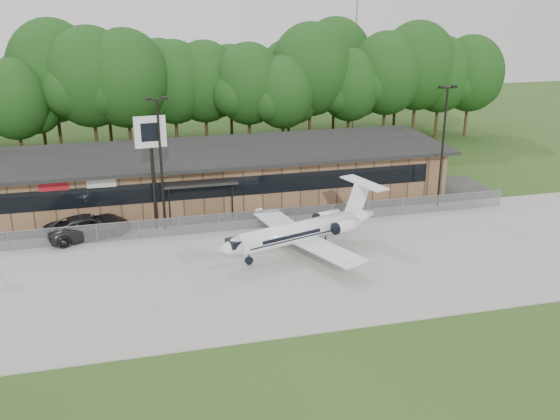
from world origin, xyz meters
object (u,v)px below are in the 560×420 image
object	(u,v)px
suv	(88,226)
pole_sign	(151,144)
terminal	(215,172)
business_jet	(303,232)

from	to	relation	value
suv	pole_sign	xyz separation A→B (m)	(5.01, 0.32, 5.89)
terminal	suv	bearing A→B (deg)	-144.94
suv	business_jet	bearing A→B (deg)	-133.70
business_jet	pole_sign	xyz separation A→B (m)	(-9.71, 7.02, 5.17)
terminal	pole_sign	world-z (taller)	pole_sign
suv	pole_sign	size ratio (longest dim) A/B	0.70
business_jet	suv	bearing A→B (deg)	138.11
pole_sign	suv	bearing A→B (deg)	178.88
business_jet	pole_sign	world-z (taller)	pole_sign
business_jet	pole_sign	size ratio (longest dim) A/B	1.48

